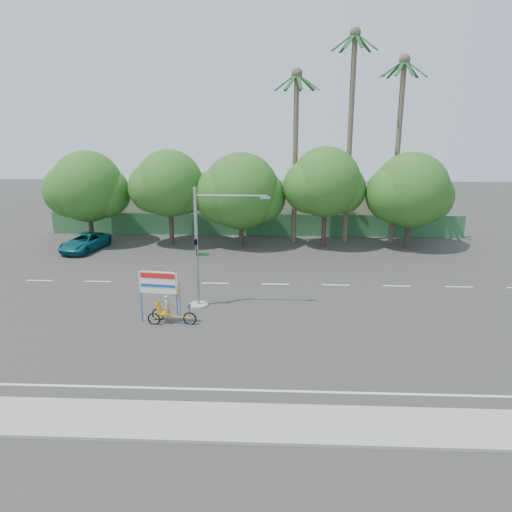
{
  "coord_description": "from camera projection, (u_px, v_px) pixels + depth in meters",
  "views": [
    {
      "loc": [
        2.15,
        -23.3,
        11.01
      ],
      "look_at": [
        0.96,
        2.59,
        3.5
      ],
      "focal_mm": 35.0,
      "sensor_mm": 36.0,
      "label": 1
    }
  ],
  "objects": [
    {
      "name": "building_left",
      "position": [
        158.0,
        205.0,
        50.34
      ],
      "size": [
        12.0,
        8.0,
        4.0
      ],
      "primitive_type": "cube",
      "color": "beige",
      "rests_on": "ground"
    },
    {
      "name": "pickup_truck",
      "position": [
        85.0,
        242.0,
        41.0
      ],
      "size": [
        3.42,
        5.45,
        1.4
      ],
      "primitive_type": "imported",
      "rotation": [
        0.0,
        0.0,
        -0.23
      ],
      "color": "#0E5763",
      "rests_on": "ground"
    },
    {
      "name": "ground",
      "position": [
        235.0,
        335.0,
        25.52
      ],
      "size": [
        120.0,
        120.0,
        0.0
      ],
      "primitive_type": "plane",
      "color": "#33302D",
      "rests_on": "ground"
    },
    {
      "name": "palm_short",
      "position": [
        296.0,
        139.0,
        41.61
      ],
      "size": [
        3.73,
        3.79,
        14.45
      ],
      "color": "#70604C",
      "rests_on": "ground"
    },
    {
      "name": "tree_right",
      "position": [
        325.0,
        185.0,
        41.07
      ],
      "size": [
        6.9,
        5.8,
        8.36
      ],
      "color": "#473828",
      "rests_on": "ground"
    },
    {
      "name": "trike_billboard",
      "position": [
        164.0,
        302.0,
        26.71
      ],
      "size": [
        3.1,
        0.87,
        3.06
      ],
      "rotation": [
        0.0,
        0.0,
        -0.12
      ],
      "color": "black",
      "rests_on": "ground"
    },
    {
      "name": "sidewalk_near",
      "position": [
        217.0,
        422.0,
        18.3
      ],
      "size": [
        50.0,
        2.4,
        0.12
      ],
      "primitive_type": "cube",
      "color": "gray",
      "rests_on": "ground"
    },
    {
      "name": "tree_left",
      "position": [
        169.0,
        186.0,
        41.69
      ],
      "size": [
        6.66,
        5.6,
        8.07
      ],
      "color": "#473828",
      "rests_on": "ground"
    },
    {
      "name": "palm_mid",
      "position": [
        399.0,
        132.0,
        41.08
      ],
      "size": [
        3.73,
        3.79,
        15.45
      ],
      "color": "#70604C",
      "rests_on": "ground"
    },
    {
      "name": "traffic_signal",
      "position": [
        202.0,
        258.0,
        28.62
      ],
      "size": [
        4.72,
        1.1,
        7.0
      ],
      "color": "gray",
      "rests_on": "ground"
    },
    {
      "name": "building_right",
      "position": [
        337.0,
        208.0,
        49.61
      ],
      "size": [
        14.0,
        8.0,
        3.6
      ],
      "primitive_type": "cube",
      "color": "beige",
      "rests_on": "ground"
    },
    {
      "name": "tree_center",
      "position": [
        240.0,
        193.0,
        41.59
      ],
      "size": [
        7.62,
        6.4,
        7.85
      ],
      "color": "#473828",
      "rests_on": "ground"
    },
    {
      "name": "fence",
      "position": [
        255.0,
        225.0,
        45.87
      ],
      "size": [
        38.0,
        0.08,
        2.0
      ],
      "primitive_type": "cube",
      "color": "#336B3D",
      "rests_on": "ground"
    },
    {
      "name": "palm_tall",
      "position": [
        351.0,
        119.0,
        40.96
      ],
      "size": [
        3.73,
        3.79,
        17.45
      ],
      "color": "#70604C",
      "rests_on": "ground"
    },
    {
      "name": "tree_far_left",
      "position": [
        87.0,
        189.0,
        42.08
      ],
      "size": [
        7.14,
        6.0,
        7.96
      ],
      "color": "#473828",
      "rests_on": "ground"
    },
    {
      "name": "tree_far_right",
      "position": [
        410.0,
        192.0,
        40.93
      ],
      "size": [
        7.38,
        6.2,
        7.94
      ],
      "color": "#473828",
      "rests_on": "ground"
    }
  ]
}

